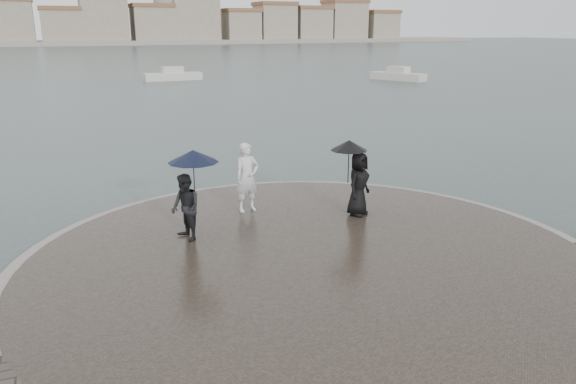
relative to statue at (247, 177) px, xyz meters
name	(u,v)px	position (x,y,z in m)	size (l,w,h in m)	color
ground	(407,361)	(0.21, -7.01, -1.27)	(400.00, 400.00, 0.00)	#2B3835
kerb_ring	(312,267)	(0.21, -3.51, -1.11)	(12.50, 12.50, 0.32)	gray
quay_tip	(312,266)	(0.21, -3.51, -1.08)	(11.90, 11.90, 0.36)	#2D261E
statue	(247,177)	(0.00, 0.00, 0.00)	(0.66, 0.43, 1.81)	silver
visitor_left	(188,189)	(-1.86, -1.40, 0.27)	(1.19, 1.14, 2.04)	black
visitor_right	(356,174)	(2.44, -1.37, 0.16)	(1.19, 1.01, 1.95)	black
far_skyline	(35,24)	(-6.08, 153.70, 4.34)	(260.00, 20.00, 37.00)	gray
boats	(195,83)	(7.06, 34.38, -0.89)	(42.14, 17.18, 1.50)	beige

